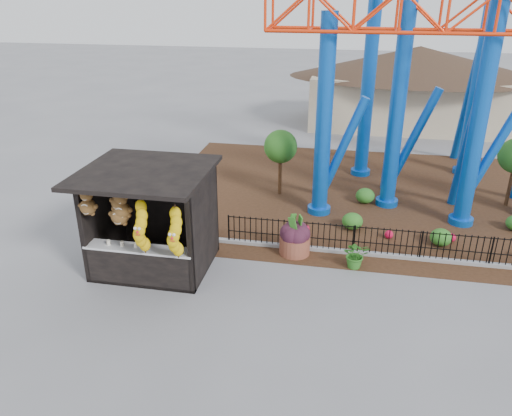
% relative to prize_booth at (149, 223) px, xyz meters
% --- Properties ---
extents(ground, '(120.00, 120.00, 0.00)m').
position_rel_prize_booth_xyz_m(ground, '(2.99, -0.89, -1.54)').
color(ground, slate).
rests_on(ground, ground).
extents(mulch_bed, '(18.00, 12.00, 0.02)m').
position_rel_prize_booth_xyz_m(mulch_bed, '(6.99, 7.11, -1.53)').
color(mulch_bed, '#331E11').
rests_on(mulch_bed, ground).
extents(curb, '(18.00, 0.18, 0.12)m').
position_rel_prize_booth_xyz_m(curb, '(6.99, 2.11, -1.48)').
color(curb, gray).
rests_on(curb, ground).
extents(prize_booth, '(3.50, 3.40, 3.12)m').
position_rel_prize_booth_xyz_m(prize_booth, '(0.00, 0.00, 0.00)').
color(prize_booth, black).
rests_on(prize_booth, ground).
extents(picket_fence, '(12.20, 0.06, 1.00)m').
position_rel_prize_booth_xyz_m(picket_fence, '(7.89, 2.11, -1.04)').
color(picket_fence, black).
rests_on(picket_fence, ground).
extents(roller_coaster, '(11.00, 6.37, 10.82)m').
position_rel_prize_booth_xyz_m(roller_coaster, '(8.11, 7.34, 4.91)').
color(roller_coaster, blue).
rests_on(roller_coaster, ground).
extents(terracotta_planter, '(1.27, 1.27, 0.58)m').
position_rel_prize_booth_xyz_m(terracotta_planter, '(3.98, 1.81, -1.25)').
color(terracotta_planter, brown).
rests_on(terracotta_planter, ground).
extents(planter_foliage, '(0.70, 0.70, 0.64)m').
position_rel_prize_booth_xyz_m(planter_foliage, '(3.98, 1.81, -0.64)').
color(planter_foliage, '#321421').
rests_on(planter_foliage, terracotta_planter).
extents(potted_plant, '(0.85, 0.76, 0.86)m').
position_rel_prize_booth_xyz_m(potted_plant, '(5.86, 1.31, -1.11)').
color(potted_plant, '#2F5F1C').
rests_on(potted_plant, ground).
extents(landscaping, '(8.41, 3.97, 0.58)m').
position_rel_prize_booth_xyz_m(landscaping, '(8.18, 4.57, -1.26)').
color(landscaping, '#27611C').
rests_on(landscaping, mulch_bed).
extents(pavilion, '(15.00, 15.00, 4.80)m').
position_rel_prize_booth_xyz_m(pavilion, '(8.99, 19.11, 1.53)').
color(pavilion, '#BFAD8C').
rests_on(pavilion, ground).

